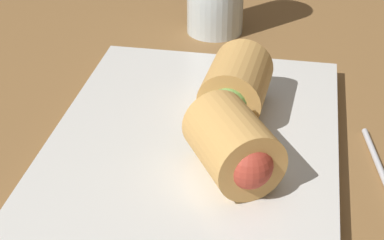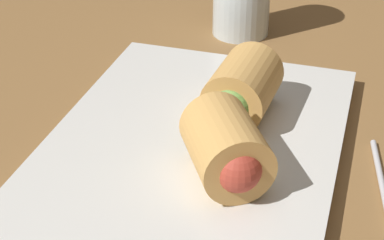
{
  "view_description": "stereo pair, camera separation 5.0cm",
  "coord_description": "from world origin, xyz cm",
  "views": [
    {
      "loc": [
        -43.97,
        -5.94,
        32.45
      ],
      "look_at": [
        -1.75,
        1.77,
        5.64
      ],
      "focal_mm": 60.0,
      "sensor_mm": 36.0,
      "label": 1
    },
    {
      "loc": [
        -42.78,
        -10.8,
        32.45
      ],
      "look_at": [
        -1.75,
        1.77,
        5.64
      ],
      "focal_mm": 60.0,
      "sensor_mm": 36.0,
      "label": 2
    }
  ],
  "objects": [
    {
      "name": "roll_front_right",
      "position": [
        3.23,
        -1.05,
        6.17
      ],
      "size": [
        8.13,
        5.79,
        5.34
      ],
      "color": "#DBA356",
      "rests_on": "serving_plate"
    },
    {
      "name": "table_surface",
      "position": [
        0.0,
        0.0,
        1.0
      ],
      "size": [
        180.0,
        140.0,
        2.0
      ],
      "color": "olive",
      "rests_on": "ground"
    },
    {
      "name": "serving_plate",
      "position": [
        -1.75,
        1.77,
        2.76
      ],
      "size": [
        32.61,
        23.28,
        1.5
      ],
      "color": "silver",
      "rests_on": "table_surface"
    },
    {
      "name": "roll_front_left",
      "position": [
        -5.74,
        -2.16,
        6.17
      ],
      "size": [
        8.79,
        8.23,
        5.34
      ],
      "color": "#DBA356",
      "rests_on": "serving_plate"
    }
  ]
}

